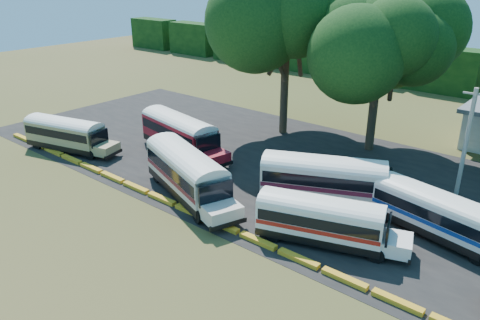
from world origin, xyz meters
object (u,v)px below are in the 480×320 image
Objects in this scene: bus_cream_west at (187,171)px; tree_west at (287,4)px; bus_white_red at (323,218)px; bus_beige at (67,132)px; bus_red at (180,132)px.

tree_west reaches higher than bus_cream_west.
bus_white_red is 0.55× the size of tree_west.
bus_beige is 26.60m from bus_white_red.
tree_west is (4.01, 10.80, 10.71)m from bus_red.
bus_white_red is 23.96m from tree_west.
tree_west reaches higher than bus_beige.
bus_white_red is at bearing -48.55° from tree_west.
bus_white_red is at bearing -5.30° from bus_red.
tree_west is (12.49, 17.23, 10.96)m from bus_beige.
bus_beige is 0.88× the size of bus_red.
bus_cream_west is (15.46, 0.56, 0.27)m from bus_beige.
bus_red is 18.81m from bus_white_red.
bus_cream_west is 1.18× the size of bus_white_red.
bus_red is 15.73m from tree_west.
bus_red is at bearing 145.44° from bus_white_red.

